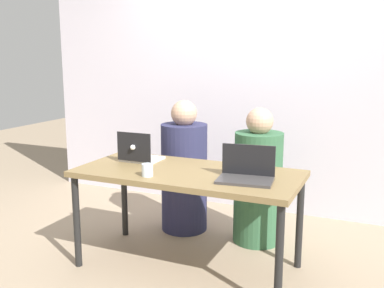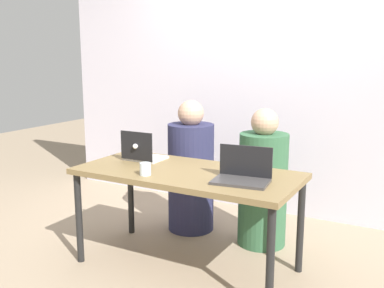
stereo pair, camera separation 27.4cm
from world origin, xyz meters
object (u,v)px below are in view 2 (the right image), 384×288
Objects in this scene: person_on_right at (263,185)px; water_glass_left at (145,170)px; person_on_left at (191,173)px; laptop_back_left at (143,154)px; laptop_front_right at (242,174)px.

person_on_right is 1.06m from water_glass_left.
laptop_back_left is (-0.13, -0.54, 0.26)m from person_on_left.
laptop_front_right is at bearing 15.16° from water_glass_left.
person_on_left reaches higher than person_on_right.
person_on_left reaches higher than laptop_back_left.
laptop_back_left is at bearing 162.01° from laptop_front_right.
person_on_right is 13.10× the size of water_glass_left.
water_glass_left is at bearing 127.32° from laptop_back_left.
person_on_right is at bearing 92.19° from laptop_front_right.
person_on_left is at bearing 130.46° from laptop_front_right.
person_on_left is 4.06× the size of laptop_back_left.
laptop_back_left is 0.75× the size of laptop_front_right.
laptop_back_left reaches higher than laptop_front_right.
person_on_left is 3.03× the size of laptop_front_right.
laptop_front_right is (0.78, -0.71, 0.26)m from person_on_left.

